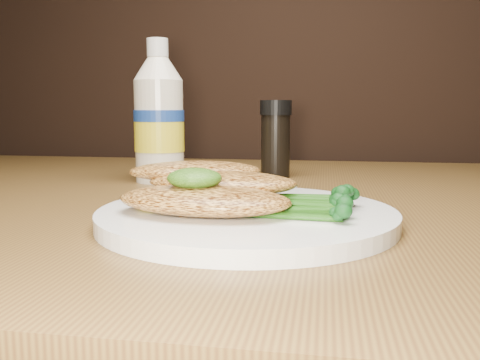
# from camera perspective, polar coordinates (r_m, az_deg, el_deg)

# --- Properties ---
(plate) EXTENTS (0.26, 0.26, 0.01)m
(plate) POSITION_cam_1_polar(r_m,az_deg,el_deg) (0.45, 0.76, -4.08)
(plate) COLOR white
(plate) RESTS_ON dining_table
(chicken_front) EXTENTS (0.16, 0.09, 0.02)m
(chicken_front) POSITION_cam_1_polar(r_m,az_deg,el_deg) (0.43, -4.10, -2.27)
(chicken_front) COLOR gold
(chicken_front) RESTS_ON plate
(chicken_mid) EXTENTS (0.14, 0.08, 0.02)m
(chicken_mid) POSITION_cam_1_polar(r_m,az_deg,el_deg) (0.47, -2.02, -0.30)
(chicken_mid) COLOR gold
(chicken_mid) RESTS_ON plate
(chicken_back) EXTENTS (0.14, 0.10, 0.02)m
(chicken_back) POSITION_cam_1_polar(r_m,az_deg,el_deg) (0.50, -5.03, 1.01)
(chicken_back) COLOR gold
(chicken_back) RESTS_ON plate
(pesto_front) EXTENTS (0.05, 0.05, 0.02)m
(pesto_front) POSITION_cam_1_polar(r_m,az_deg,el_deg) (0.43, -5.14, 0.20)
(pesto_front) COLOR black
(pesto_front) RESTS_ON chicken_front
(broccolini_bundle) EXTENTS (0.15, 0.13, 0.02)m
(broccolini_bundle) POSITION_cam_1_polar(r_m,az_deg,el_deg) (0.44, 6.25, -2.24)
(broccolini_bundle) COLOR #1D4C10
(broccolini_bundle) RESTS_ON plate
(mayo_bottle) EXTENTS (0.07, 0.07, 0.20)m
(mayo_bottle) POSITION_cam_1_polar(r_m,az_deg,el_deg) (0.72, -9.10, 7.63)
(mayo_bottle) COLOR beige
(mayo_bottle) RESTS_ON dining_table
(pepper_grinder) EXTENTS (0.05, 0.05, 0.11)m
(pepper_grinder) POSITION_cam_1_polar(r_m,az_deg,el_deg) (0.75, 4.02, 4.60)
(pepper_grinder) COLOR black
(pepper_grinder) RESTS_ON dining_table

